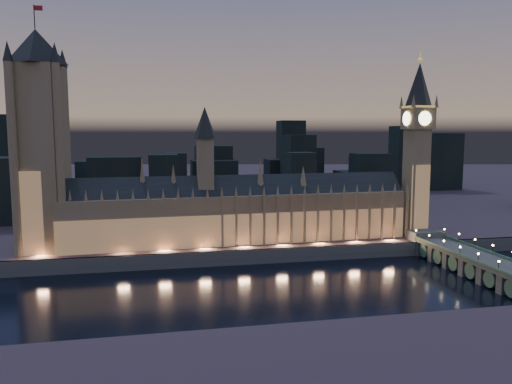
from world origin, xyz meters
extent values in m
plane|color=black|center=(0.00, 0.00, 0.00)|extent=(2000.00, 2000.00, 0.00)
cube|color=#46353E|center=(0.00, 520.00, 4.00)|extent=(2000.00, 960.00, 8.00)
cube|color=#495753|center=(0.00, 41.00, 4.00)|extent=(2000.00, 2.50, 8.00)
cube|color=olive|center=(-2.97, 62.00, 22.00)|extent=(200.66, 28.31, 28.00)
cube|color=tan|center=(-2.97, 51.75, 17.00)|extent=(200.00, 0.50, 18.00)
cube|color=black|center=(-2.97, 62.00, 39.00)|extent=(200.50, 24.57, 16.26)
cube|color=olive|center=(-22.97, 62.00, 52.00)|extent=(9.00, 9.00, 32.00)
cone|color=#222825|center=(-22.97, 62.00, 77.00)|extent=(13.00, 13.00, 18.00)
cube|color=olive|center=(-102.97, 51.40, 22.00)|extent=(1.20, 1.20, 28.00)
cone|color=olive|center=(-102.97, 52.00, 39.00)|extent=(2.00, 2.00, 6.00)
cube|color=olive|center=(-94.97, 51.40, 22.00)|extent=(1.20, 1.20, 28.00)
cone|color=olive|center=(-94.97, 52.00, 39.00)|extent=(2.00, 2.00, 6.00)
cube|color=olive|center=(-86.97, 51.40, 22.00)|extent=(1.20, 1.20, 28.00)
cone|color=olive|center=(-86.97, 52.00, 39.00)|extent=(2.00, 2.00, 6.00)
cube|color=olive|center=(-78.97, 51.40, 22.00)|extent=(1.20, 1.20, 28.00)
cone|color=olive|center=(-78.97, 52.00, 39.00)|extent=(2.00, 2.00, 6.00)
cube|color=olive|center=(-70.97, 51.40, 22.00)|extent=(1.20, 1.20, 28.00)
cone|color=olive|center=(-70.97, 52.00, 39.00)|extent=(2.00, 2.00, 6.00)
cube|color=olive|center=(-62.97, 51.40, 22.00)|extent=(1.20, 1.20, 28.00)
cone|color=olive|center=(-62.97, 52.00, 39.00)|extent=(2.00, 2.00, 6.00)
cube|color=olive|center=(-54.97, 51.40, 22.00)|extent=(1.20, 1.20, 28.00)
cone|color=olive|center=(-54.97, 52.00, 39.00)|extent=(2.00, 2.00, 6.00)
cube|color=olive|center=(-46.97, 51.40, 22.00)|extent=(1.20, 1.20, 28.00)
cone|color=olive|center=(-46.97, 52.00, 39.00)|extent=(2.00, 2.00, 6.00)
cube|color=olive|center=(-38.97, 51.40, 22.00)|extent=(1.20, 1.20, 28.00)
cone|color=olive|center=(-38.97, 52.00, 39.00)|extent=(2.00, 2.00, 6.00)
cube|color=olive|center=(-30.97, 51.40, 22.00)|extent=(1.20, 1.20, 28.00)
cone|color=olive|center=(-30.97, 52.00, 39.00)|extent=(2.00, 2.00, 6.00)
cube|color=olive|center=(-22.97, 51.40, 22.00)|extent=(1.20, 1.20, 28.00)
cone|color=olive|center=(-22.97, 52.00, 39.00)|extent=(2.00, 2.00, 6.00)
cube|color=olive|center=(-14.97, 51.40, 22.00)|extent=(1.20, 1.20, 28.00)
cone|color=olive|center=(-14.97, 52.00, 39.00)|extent=(2.00, 2.00, 6.00)
cube|color=olive|center=(-6.97, 51.40, 22.00)|extent=(1.20, 1.20, 28.00)
cone|color=olive|center=(-6.97, 52.00, 39.00)|extent=(2.00, 2.00, 6.00)
cube|color=olive|center=(1.03, 51.40, 22.00)|extent=(1.20, 1.20, 28.00)
cone|color=olive|center=(1.03, 52.00, 39.00)|extent=(2.00, 2.00, 6.00)
cube|color=olive|center=(9.03, 51.40, 22.00)|extent=(1.20, 1.20, 28.00)
cone|color=olive|center=(9.03, 52.00, 39.00)|extent=(2.00, 2.00, 6.00)
cube|color=olive|center=(17.03, 51.40, 22.00)|extent=(1.20, 1.20, 28.00)
cone|color=olive|center=(17.03, 52.00, 39.00)|extent=(2.00, 2.00, 6.00)
cube|color=olive|center=(25.03, 51.40, 22.00)|extent=(1.20, 1.20, 28.00)
cone|color=olive|center=(25.03, 52.00, 39.00)|extent=(2.00, 2.00, 6.00)
cube|color=olive|center=(33.03, 51.40, 22.00)|extent=(1.20, 1.20, 28.00)
cone|color=olive|center=(33.03, 52.00, 39.00)|extent=(2.00, 2.00, 6.00)
cube|color=olive|center=(41.03, 51.40, 22.00)|extent=(1.20, 1.20, 28.00)
cone|color=olive|center=(41.03, 52.00, 39.00)|extent=(2.00, 2.00, 6.00)
cube|color=olive|center=(49.03, 51.40, 22.00)|extent=(1.20, 1.20, 28.00)
cone|color=olive|center=(49.03, 52.00, 39.00)|extent=(2.00, 2.00, 6.00)
cube|color=olive|center=(57.03, 51.40, 22.00)|extent=(1.20, 1.20, 28.00)
cone|color=olive|center=(57.03, 52.00, 39.00)|extent=(2.00, 2.00, 6.00)
cube|color=olive|center=(65.03, 51.40, 22.00)|extent=(1.20, 1.20, 28.00)
cone|color=olive|center=(65.03, 52.00, 39.00)|extent=(2.00, 2.00, 6.00)
cube|color=olive|center=(73.03, 51.40, 22.00)|extent=(1.20, 1.20, 28.00)
cone|color=olive|center=(73.03, 52.00, 39.00)|extent=(2.00, 2.00, 6.00)
cube|color=olive|center=(81.03, 51.40, 22.00)|extent=(1.20, 1.20, 28.00)
cone|color=olive|center=(81.03, 52.00, 39.00)|extent=(2.00, 2.00, 6.00)
cube|color=olive|center=(89.03, 51.40, 22.00)|extent=(1.20, 1.20, 28.00)
cone|color=olive|center=(89.03, 52.00, 39.00)|extent=(2.00, 2.00, 6.00)
cube|color=olive|center=(97.03, 51.40, 22.00)|extent=(1.20, 1.20, 28.00)
cone|color=olive|center=(97.03, 52.00, 39.00)|extent=(2.00, 2.00, 6.00)
cone|color=olive|center=(-57.97, 62.00, 49.00)|extent=(4.40, 4.40, 18.00)
cone|color=olive|center=(-40.97, 62.00, 47.00)|extent=(4.40, 4.40, 14.00)
cone|color=olive|center=(9.03, 62.00, 48.00)|extent=(4.40, 4.40, 16.00)
cone|color=olive|center=(35.03, 62.00, 46.00)|extent=(4.40, 4.40, 12.00)
cube|color=olive|center=(-110.00, 62.00, 57.35)|extent=(25.44, 25.44, 98.71)
cube|color=tan|center=(-110.00, 50.80, 30.00)|extent=(22.00, 0.50, 44.00)
cone|color=#222825|center=(-110.00, 62.00, 115.71)|extent=(31.68, 31.68, 18.00)
cylinder|color=black|center=(-110.00, 62.00, 130.71)|extent=(0.50, 0.50, 12.00)
cube|color=red|center=(-107.80, 62.00, 135.21)|extent=(4.00, 0.15, 2.50)
cylinder|color=olive|center=(-121.00, 51.00, 57.35)|extent=(4.40, 4.40, 98.71)
cone|color=#222825|center=(-121.00, 51.00, 111.71)|extent=(5.20, 5.20, 10.00)
cylinder|color=olive|center=(-121.00, 73.00, 57.35)|extent=(4.40, 4.40, 98.71)
cone|color=#222825|center=(-121.00, 73.00, 111.71)|extent=(5.20, 5.20, 10.00)
cylinder|color=olive|center=(-99.00, 51.00, 57.35)|extent=(4.40, 4.40, 98.71)
cone|color=#222825|center=(-99.00, 51.00, 111.71)|extent=(5.20, 5.20, 10.00)
cylinder|color=olive|center=(-99.00, 73.00, 57.35)|extent=(4.40, 4.40, 98.71)
cone|color=#222825|center=(-99.00, 73.00, 111.71)|extent=(5.20, 5.20, 10.00)
cube|color=olive|center=(108.00, 62.00, 40.82)|extent=(13.21, 13.21, 65.63)
cube|color=tan|center=(108.00, 55.80, 30.00)|extent=(12.00, 0.50, 44.00)
cube|color=olive|center=(108.00, 62.00, 80.07)|extent=(15.00, 15.00, 12.87)
cube|color=#F2C64C|center=(108.00, 62.00, 87.11)|extent=(15.75, 15.75, 1.20)
cone|color=#222825|center=(108.00, 62.00, 100.71)|extent=(18.00, 18.00, 26.00)
sphere|color=#F2C64C|center=(108.00, 62.00, 115.21)|extent=(2.80, 2.80, 2.80)
cylinder|color=#F2C64C|center=(108.00, 62.00, 117.71)|extent=(0.40, 0.40, 5.00)
cylinder|color=#FFF2BF|center=(108.00, 54.25, 80.07)|extent=(8.40, 0.50, 8.40)
cylinder|color=#FFF2BF|center=(108.00, 69.75, 80.07)|extent=(8.40, 0.50, 8.40)
cylinder|color=#FFF2BF|center=(100.25, 62.00, 80.07)|extent=(0.50, 8.40, 8.40)
cylinder|color=#FFF2BF|center=(115.75, 62.00, 80.07)|extent=(0.50, 8.40, 8.40)
cone|color=olive|center=(100.50, 54.50, 90.51)|extent=(2.60, 2.60, 8.00)
cone|color=olive|center=(100.50, 69.50, 90.51)|extent=(2.60, 2.60, 8.00)
cone|color=olive|center=(115.50, 54.50, 90.51)|extent=(2.60, 2.60, 8.00)
cone|color=olive|center=(115.50, 69.50, 90.51)|extent=(2.60, 2.60, 8.00)
cube|color=#495753|center=(106.20, -10.00, 9.50)|extent=(19.19, 100.00, 1.60)
cube|color=#346D4D|center=(97.00, -10.00, 10.90)|extent=(0.80, 100.00, 1.60)
cube|color=#346D4D|center=(115.39, -10.00, 10.90)|extent=(0.80, 100.00, 1.60)
cube|color=#495753|center=(106.20, 45.00, 8.75)|extent=(19.19, 12.00, 9.50)
cylinder|color=black|center=(97.00, -31.43, 12.70)|extent=(0.30, 0.30, 4.40)
sphere|color=#FFD88C|center=(97.00, -31.43, 15.00)|extent=(1.00, 1.00, 1.00)
cube|color=#495753|center=(106.20, -17.14, 4.35)|extent=(17.27, 4.00, 9.50)
cylinder|color=black|center=(97.00, -17.14, 12.70)|extent=(0.30, 0.30, 4.40)
sphere|color=#FFD88C|center=(97.00, -17.14, 15.00)|extent=(1.00, 1.00, 1.00)
cylinder|color=black|center=(115.39, -17.14, 12.70)|extent=(0.30, 0.30, 4.40)
cube|color=#495753|center=(106.20, -2.86, 4.35)|extent=(17.27, 4.00, 9.50)
cylinder|color=black|center=(97.00, -2.86, 12.70)|extent=(0.30, 0.30, 4.40)
sphere|color=#FFD88C|center=(97.00, -2.86, 15.00)|extent=(1.00, 1.00, 1.00)
cylinder|color=black|center=(115.39, -2.86, 12.70)|extent=(0.30, 0.30, 4.40)
sphere|color=#FFD88C|center=(115.39, -2.86, 15.00)|extent=(1.00, 1.00, 1.00)
cube|color=#495753|center=(106.20, 11.43, 4.35)|extent=(17.27, 4.00, 9.50)
cylinder|color=black|center=(97.00, 11.43, 12.70)|extent=(0.30, 0.30, 4.40)
sphere|color=#FFD88C|center=(97.00, 11.43, 15.00)|extent=(1.00, 1.00, 1.00)
cylinder|color=black|center=(115.39, 11.43, 12.70)|extent=(0.30, 0.30, 4.40)
sphere|color=#FFD88C|center=(115.39, 11.43, 15.00)|extent=(1.00, 1.00, 1.00)
cube|color=#495753|center=(106.20, 25.71, 4.35)|extent=(17.27, 4.00, 9.50)
cylinder|color=black|center=(97.00, 25.71, 12.70)|extent=(0.30, 0.30, 4.40)
sphere|color=#FFD88C|center=(97.00, 25.71, 15.00)|extent=(1.00, 1.00, 1.00)
cylinder|color=black|center=(115.39, 25.71, 12.70)|extent=(0.30, 0.30, 4.40)
sphere|color=#FFD88C|center=(115.39, 25.71, 15.00)|extent=(1.00, 1.00, 1.00)
cube|color=#495753|center=(106.20, 40.00, 4.35)|extent=(17.27, 4.00, 9.50)
cylinder|color=black|center=(97.00, 40.00, 12.70)|extent=(0.30, 0.30, 4.40)
sphere|color=#FFD88C|center=(97.00, 40.00, 15.00)|extent=(1.00, 1.00, 1.00)
cylinder|color=black|center=(115.39, 40.00, 12.70)|extent=(0.30, 0.30, 4.40)
sphere|color=#FFD88C|center=(115.39, 40.00, 15.00)|extent=(1.00, 1.00, 1.00)
cylinder|color=#346D4D|center=(106.20, -24.29, 4.70)|extent=(16.88, 8.00, 8.00)
cylinder|color=#346D4D|center=(106.20, -10.00, 4.70)|extent=(16.88, 8.00, 8.00)
cylinder|color=#346D4D|center=(106.20, 4.29, 4.70)|extent=(16.88, 8.00, 8.00)
cylinder|color=#346D4D|center=(106.20, 18.57, 4.70)|extent=(16.88, 8.00, 8.00)
cylinder|color=#346D4D|center=(106.20, 32.86, 4.70)|extent=(16.88, 8.00, 8.00)
cube|color=black|center=(53.35, 130.59, 19.70)|extent=(19.03, 19.80, 23.39)
cube|color=black|center=(262.65, 284.12, 39.40)|extent=(42.59, 22.95, 62.81)
cube|color=black|center=(57.13, 142.01, 32.35)|extent=(19.65, 20.18, 48.69)
cube|color=black|center=(73.77, 287.29, 25.82)|extent=(19.44, 30.73, 35.64)
cube|color=black|center=(8.96, 293.60, 32.94)|extent=(37.76, 19.44, 49.89)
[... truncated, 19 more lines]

